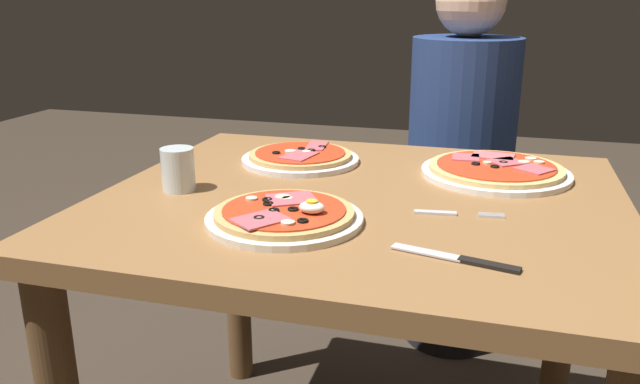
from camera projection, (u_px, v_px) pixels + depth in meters
dining_table at (360, 252)px, 1.27m from camera, size 1.00×0.88×0.73m
pizza_foreground at (285, 216)px, 1.08m from camera, size 0.27×0.27×0.05m
pizza_across_left at (300, 157)px, 1.46m from camera, size 0.27×0.27×0.03m
pizza_across_right at (496, 170)px, 1.36m from camera, size 0.32×0.32×0.03m
water_glass_near at (178, 172)px, 1.25m from camera, size 0.07×0.07×0.09m
fork at (451, 214)px, 1.12m from camera, size 0.16×0.04×0.00m
knife at (463, 260)px, 0.93m from camera, size 0.19×0.06×0.01m
diner_person at (459, 176)px, 1.95m from camera, size 0.32×0.32×1.18m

